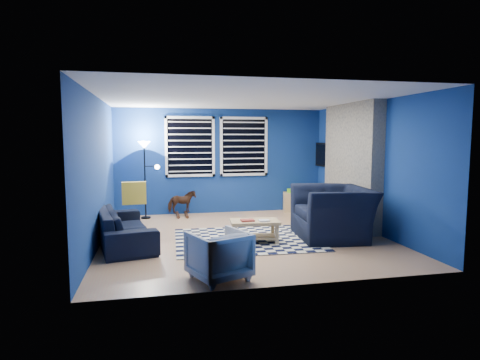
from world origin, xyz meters
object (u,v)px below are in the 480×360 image
Objects in this scene: sofa at (124,227)px; armchair_bent at (219,255)px; tv at (325,155)px; armchair_big at (333,213)px; rocking_horse at (182,202)px; cabinet at (295,201)px; coffee_table at (255,227)px; floor_lamp at (145,155)px.

sofa is 2.97× the size of armchair_bent.
tv is 2.71m from armchair_big.
sofa is 1.45× the size of armchair_big.
sofa reaches higher than rocking_horse.
armchair_bent is 5.04m from cabinet.
sofa is at bearing -89.55° from armchair_big.
armchair_big is 2.91m from armchair_bent.
tv reaches higher than rocking_horse.
tv is 1.15× the size of coffee_table.
armchair_big is at bearing -165.76° from armchair_bent.
tv is 3.59m from rocking_horse.
armchair_big is at bearing -36.77° from floor_lamp.
coffee_table is at bearing -81.63° from armchair_big.
floor_lamp is at bearing -165.44° from cabinet.
floor_lamp reaches higher than cabinet.
cabinet is at bearing 57.74° from coffee_table.
tv is at bearing 165.17° from armchair_big.
tv reaches higher than sofa.
cabinet is at bearing 160.18° from tv.
armchair_bent is at bearing -158.31° from sofa.
floor_lamp is at bearing 178.42° from tv.
armchair_bent is 1.85m from coffee_table.
floor_lamp is at bearing 125.91° from coffee_table.
floor_lamp reaches higher than sofa.
cabinet is (0.22, 2.62, -0.21)m from armchair_big.
coffee_table is at bearing -168.45° from rocking_horse.
floor_lamp is (-0.99, 4.21, 1.11)m from armchair_bent.
rocking_horse is at bearing -129.96° from armchair_big.
tv reaches higher than coffee_table.
sofa is 2.53m from rocking_horse.
tv reaches higher than armchair_bent.
armchair_bent reaches higher than rocking_horse.
floor_lamp is (-3.57, -0.12, 1.17)m from cabinet.
sofa is 1.19× the size of floor_lamp.
armchair_big is at bearing -106.22° from sofa.
tv is 1.34m from cabinet.
coffee_table is 1.38× the size of cabinet.
sofa is 4.52m from cabinet.
sofa is 2.23m from coffee_table.
sofa is 2.48m from floor_lamp.
sofa is (-4.55, -2.07, -1.10)m from tv.
tv is 1.45× the size of armchair_bent.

